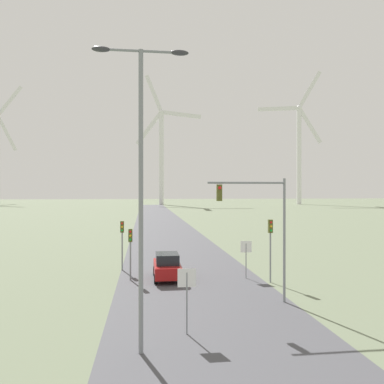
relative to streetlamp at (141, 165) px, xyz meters
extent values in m
cube|color=#47474C|center=(3.32, 39.10, -7.17)|extent=(10.00, 240.00, 0.01)
cylinder|color=gray|center=(0.00, 0.00, -1.38)|extent=(0.18, 0.18, 11.58)
cylinder|color=gray|center=(0.00, 0.00, 4.35)|extent=(2.97, 0.10, 0.10)
ellipsoid|color=#333338|center=(-1.49, 0.00, 4.35)|extent=(0.70, 0.32, 0.20)
ellipsoid|color=#333338|center=(1.49, 0.00, 4.35)|extent=(0.70, 0.32, 0.20)
cylinder|color=gray|center=(1.95, 1.67, -5.84)|extent=(0.07, 0.07, 2.67)
cube|color=white|center=(1.95, 1.66, -4.73)|extent=(0.81, 0.01, 0.81)
cube|color=red|center=(1.95, 1.67, -4.73)|extent=(0.76, 0.02, 0.76)
cylinder|color=gray|center=(7.29, 11.47, -5.94)|extent=(0.07, 0.07, 2.47)
cube|color=white|center=(7.29, 11.46, -4.93)|extent=(0.81, 0.01, 0.81)
cube|color=red|center=(7.29, 11.47, -4.93)|extent=(0.76, 0.02, 0.76)
cylinder|color=gray|center=(-0.84, 11.93, -5.39)|extent=(0.11, 0.11, 3.56)
cube|color=#4C511E|center=(-0.84, 11.93, -4.06)|extent=(0.28, 0.24, 0.90)
sphere|color=red|center=(-0.84, 11.80, -3.79)|extent=(0.16, 0.16, 0.16)
sphere|color=gold|center=(-0.84, 11.80, -4.06)|extent=(0.16, 0.16, 0.16)
sphere|color=green|center=(-0.84, 11.80, -4.33)|extent=(0.16, 0.16, 0.16)
cylinder|color=gray|center=(8.60, 10.05, -5.04)|extent=(0.11, 0.11, 4.26)
cube|color=#4C511E|center=(8.60, 10.05, -3.36)|extent=(0.28, 0.24, 0.90)
sphere|color=red|center=(8.60, 9.92, -3.09)|extent=(0.16, 0.16, 0.16)
sphere|color=gold|center=(8.60, 9.92, -3.36)|extent=(0.16, 0.16, 0.16)
sphere|color=green|center=(8.60, 9.92, -3.63)|extent=(0.16, 0.16, 0.16)
cylinder|color=gray|center=(-1.61, 15.37, -5.25)|extent=(0.11, 0.11, 3.85)
cube|color=#4C511E|center=(-1.61, 15.37, -3.77)|extent=(0.28, 0.24, 0.90)
sphere|color=red|center=(-1.61, 15.24, -3.50)|extent=(0.16, 0.16, 0.16)
sphere|color=gold|center=(-1.61, 15.24, -3.77)|extent=(0.16, 0.16, 0.16)
sphere|color=green|center=(-1.61, 15.24, -4.04)|extent=(0.16, 0.16, 0.16)
cylinder|color=gray|center=(7.87, 5.63, -3.72)|extent=(0.14, 0.14, 6.90)
cylinder|color=gray|center=(5.70, 5.63, -0.52)|extent=(4.34, 0.12, 0.12)
cube|color=#4C511E|center=(4.18, 5.63, -1.07)|extent=(0.28, 0.24, 0.90)
sphere|color=red|center=(4.18, 5.50, -0.80)|extent=(0.18, 0.18, 0.18)
cube|color=maroon|center=(1.71, 11.94, -6.44)|extent=(1.82, 4.11, 0.80)
cube|color=#1E2328|center=(1.71, 11.79, -5.69)|extent=(1.57, 2.11, 0.70)
cylinder|color=black|center=(0.88, 13.21, -6.84)|extent=(0.22, 0.66, 0.66)
cylinder|color=black|center=(2.53, 13.21, -6.84)|extent=(0.22, 0.66, 0.66)
cylinder|color=black|center=(0.88, 10.67, -6.84)|extent=(0.22, 0.66, 0.66)
cylinder|color=black|center=(2.53, 10.67, -6.84)|extent=(0.22, 0.66, 0.66)
cube|color=white|center=(-73.76, 198.87, 30.25)|extent=(9.92, 2.91, 18.51)
cube|color=white|center=(-72.39, 199.21, 48.34)|extent=(12.36, 3.51, 17.22)
cylinder|color=white|center=(7.87, 159.61, 14.35)|extent=(2.20, 2.20, 43.05)
sphere|color=white|center=(7.87, 159.61, 35.87)|extent=(2.60, 2.60, 2.60)
cube|color=white|center=(2.09, 160.93, 28.29)|extent=(12.27, 3.27, 15.25)
cube|color=white|center=(17.16, 157.49, 34.54)|extent=(17.68, 4.51, 4.28)
cube|color=white|center=(4.35, 160.41, 44.80)|extent=(8.29, 2.36, 17.31)
cylinder|color=white|center=(73.65, 156.86, 15.94)|extent=(2.20, 2.20, 46.22)
sphere|color=white|center=(73.65, 156.86, 39.05)|extent=(2.60, 2.60, 2.60)
cube|color=white|center=(78.58, 155.55, 30.35)|extent=(10.85, 3.34, 17.19)
cube|color=white|center=(78.47, 155.58, 47.82)|extent=(10.66, 3.28, 17.29)
cube|color=white|center=(63.90, 159.45, 38.98)|extent=(18.38, 5.34, 1.92)
camera|label=1|loc=(0.14, -14.37, -1.00)|focal=35.00mm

